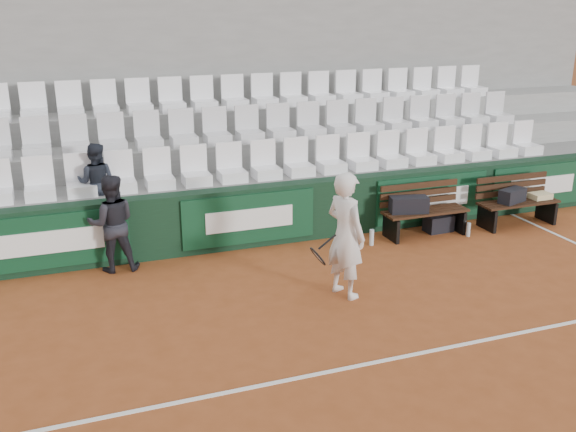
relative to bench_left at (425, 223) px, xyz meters
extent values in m
plane|color=#974922|center=(-2.83, -3.43, -0.23)|extent=(80.00, 80.00, 0.00)
cube|color=white|center=(-2.83, -3.43, -0.22)|extent=(18.00, 0.06, 0.01)
cube|color=black|center=(-2.83, 0.57, 0.28)|extent=(18.00, 0.30, 1.00)
cube|color=#0C381E|center=(-6.03, 0.40, 0.30)|extent=(2.20, 0.04, 0.82)
cube|color=#0C381E|center=(-3.03, 0.40, 0.30)|extent=(2.20, 0.04, 0.82)
cube|color=#0C381E|center=(0.37, 0.40, 0.30)|extent=(2.20, 0.04, 0.82)
cube|color=#0C381E|center=(2.77, 0.40, 0.30)|extent=(2.20, 0.04, 0.82)
cube|color=gray|center=(-2.83, 1.20, 0.28)|extent=(18.00, 0.95, 1.00)
cube|color=#9A9A97|center=(-2.83, 2.15, 0.50)|extent=(18.00, 0.95, 1.45)
cube|color=#979794|center=(-2.83, 3.10, 0.72)|extent=(18.00, 0.95, 1.90)
cube|color=gray|center=(-2.83, 3.72, 1.98)|extent=(18.00, 0.30, 4.40)
cube|color=white|center=(-2.83, 1.02, 1.09)|extent=(11.90, 0.44, 0.63)
cube|color=silver|center=(-2.83, 1.97, 1.54)|extent=(11.90, 0.44, 0.63)
cube|color=white|center=(-2.83, 2.92, 1.99)|extent=(11.90, 0.44, 0.63)
cube|color=#371E10|center=(0.00, 0.00, 0.00)|extent=(1.50, 0.56, 0.45)
cube|color=black|center=(1.85, -0.12, 0.00)|extent=(1.50, 0.56, 0.45)
cube|color=black|center=(-0.33, 0.01, 0.36)|extent=(0.68, 0.41, 0.27)
cube|color=black|center=(1.70, -0.11, 0.35)|extent=(0.58, 0.40, 0.24)
cube|color=beige|center=(2.33, -0.10, 0.28)|extent=(0.38, 0.28, 0.10)
cube|color=black|center=(0.34, 0.09, -0.08)|extent=(0.49, 0.32, 0.29)
cylinder|color=silver|center=(-1.08, -0.13, -0.09)|extent=(0.08, 0.08, 0.27)
cylinder|color=#AEBFC5|center=(0.68, -0.31, -0.10)|extent=(0.07, 0.07, 0.24)
imported|color=silver|center=(-2.30, -1.69, 0.65)|extent=(0.62, 0.74, 1.75)
torus|color=black|center=(-2.70, -1.69, 0.40)|extent=(0.19, 0.30, 0.26)
cylinder|color=black|center=(-2.57, -1.69, 0.58)|extent=(0.26, 0.03, 0.20)
imported|color=black|center=(-5.17, 0.27, 0.51)|extent=(0.75, 0.60, 1.47)
imported|color=black|center=(-5.30, 1.07, 1.40)|extent=(0.73, 0.64, 1.24)
camera|label=1|loc=(-5.77, -9.01, 3.62)|focal=40.00mm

